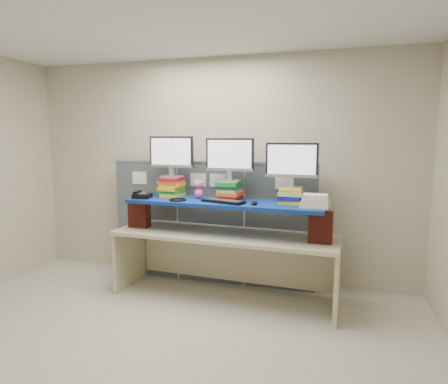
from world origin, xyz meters
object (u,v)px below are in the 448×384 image
(blue_board, at_px, (224,203))
(monitor_center, at_px, (230,157))
(monitor_right, at_px, (292,163))
(keyboard, at_px, (223,201))
(desk_phone, at_px, (142,195))
(monitor_left, at_px, (171,154))
(desk, at_px, (224,246))

(blue_board, height_order, monitor_center, monitor_center)
(monitor_right, bearing_deg, blue_board, -170.55)
(keyboard, bearing_deg, desk_phone, -164.71)
(blue_board, distance_m, keyboard, 0.11)
(monitor_center, relative_size, keyboard, 1.09)
(monitor_left, distance_m, monitor_center, 0.72)
(monitor_left, xyz_separation_m, keyboard, (0.71, -0.26, -0.49))
(keyboard, height_order, desk_phone, desk_phone)
(monitor_right, bearing_deg, desk_phone, -172.03)
(monitor_left, xyz_separation_m, monitor_center, (0.72, -0.04, -0.02))
(monitor_center, height_order, monitor_right, monitor_center)
(blue_board, distance_m, monitor_center, 0.51)
(desk_phone, bearing_deg, monitor_right, -5.56)
(monitor_center, height_order, keyboard, monitor_center)
(monitor_left, height_order, monitor_right, monitor_left)
(monitor_left, height_order, monitor_center, monitor_left)
(monitor_left, bearing_deg, monitor_center, -0.00)
(monitor_right, bearing_deg, keyboard, -162.65)
(desk, xyz_separation_m, blue_board, (0.00, 0.00, 0.50))
(blue_board, bearing_deg, monitor_right, 9.45)
(desk, xyz_separation_m, desk_phone, (-0.97, -0.06, 0.55))
(blue_board, xyz_separation_m, monitor_right, (0.72, 0.08, 0.45))
(desk, xyz_separation_m, monitor_right, (0.72, 0.08, 0.95))
(blue_board, xyz_separation_m, desk_phone, (-0.97, -0.06, 0.05))
(monitor_center, bearing_deg, keyboard, -90.19)
(desk, distance_m, keyboard, 0.54)
(monitor_center, relative_size, monitor_right, 1.00)
(monitor_center, bearing_deg, monitor_left, 180.00)
(blue_board, bearing_deg, monitor_left, 170.29)
(blue_board, height_order, monitor_left, monitor_left)
(monitor_center, height_order, desk_phone, monitor_center)
(monitor_left, distance_m, monitor_right, 1.41)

